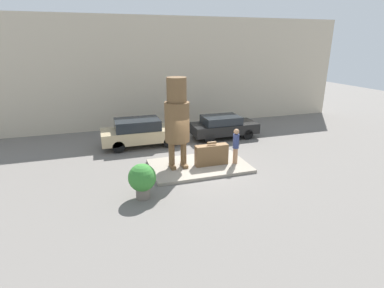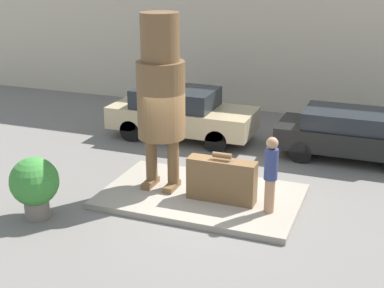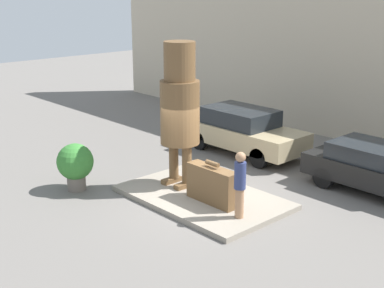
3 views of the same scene
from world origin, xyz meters
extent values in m
plane|color=slate|center=(0.00, 0.00, 0.00)|extent=(60.00, 60.00, 0.00)
cube|color=gray|center=(0.00, 0.00, 0.07)|extent=(4.63, 2.91, 0.15)
cube|color=beige|center=(0.00, 8.37, 3.71)|extent=(28.00, 0.60, 7.42)
cube|color=brown|center=(-1.33, 0.00, 0.22)|extent=(0.22, 0.64, 0.14)
cube|color=brown|center=(-0.76, 0.00, 0.22)|extent=(0.22, 0.64, 0.14)
cylinder|color=brown|center=(-1.33, 0.10, 0.85)|extent=(0.28, 0.28, 1.12)
cylinder|color=brown|center=(-0.76, 0.10, 0.85)|extent=(0.28, 0.28, 1.12)
cylinder|color=brown|center=(-1.05, 0.10, 2.31)|extent=(1.12, 1.12, 1.81)
cylinder|color=brown|center=(-1.05, 0.10, 3.76)|extent=(0.88, 0.88, 1.08)
cube|color=brown|center=(0.55, -0.18, 0.64)|extent=(1.58, 0.41, 0.99)
cylinder|color=brown|center=(0.55, -0.18, 1.25)|extent=(0.44, 0.12, 0.12)
cylinder|color=#A87A56|center=(1.71, -0.37, 0.54)|extent=(0.22, 0.22, 0.78)
cylinder|color=navy|center=(1.71, -0.37, 1.27)|extent=(0.29, 0.29, 0.69)
sphere|color=#A87A56|center=(1.71, -0.37, 1.75)|extent=(0.26, 0.26, 0.26)
cube|color=tan|center=(-2.11, 4.07, 0.68)|extent=(4.54, 1.88, 0.68)
cube|color=#1E2328|center=(-2.34, 4.07, 1.31)|extent=(2.50, 1.69, 0.58)
cylinder|color=black|center=(-0.70, 4.92, 0.34)|extent=(0.67, 0.18, 0.67)
cylinder|color=black|center=(-0.70, 3.22, 0.34)|extent=(0.67, 0.18, 0.67)
cylinder|color=black|center=(-3.52, 4.92, 0.34)|extent=(0.67, 0.18, 0.67)
cylinder|color=black|center=(-3.52, 3.22, 0.34)|extent=(0.67, 0.18, 0.67)
cube|color=black|center=(3.04, 4.06, 0.63)|extent=(4.12, 1.80, 0.62)
cube|color=#1E2328|center=(2.83, 4.06, 1.17)|extent=(2.27, 1.62, 0.47)
cylinder|color=black|center=(4.31, 4.87, 0.32)|extent=(0.64, 0.18, 0.64)
cylinder|color=black|center=(4.31, 3.25, 0.32)|extent=(0.64, 0.18, 0.64)
cylinder|color=black|center=(1.76, 4.87, 0.32)|extent=(0.64, 0.18, 0.64)
cylinder|color=black|center=(1.76, 3.25, 0.32)|extent=(0.64, 0.18, 0.64)
cylinder|color=#70665B|center=(-3.06, -2.18, 0.21)|extent=(0.54, 0.54, 0.42)
sphere|color=#387F33|center=(-3.06, -2.18, 0.87)|extent=(1.07, 1.07, 1.07)
camera|label=1|loc=(-4.41, -12.58, 5.70)|focal=28.00mm
camera|label=2|loc=(3.92, -10.88, 5.44)|focal=50.00mm
camera|label=3|loc=(9.99, -9.64, 5.79)|focal=50.00mm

